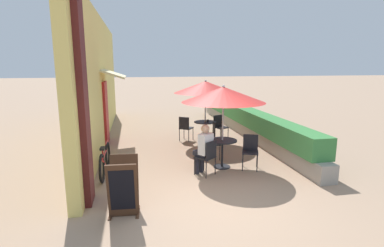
{
  "coord_description": "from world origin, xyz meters",
  "views": [
    {
      "loc": [
        -1.46,
        -5.16,
        2.65
      ],
      "look_at": [
        0.15,
        3.04,
        1.0
      ],
      "focal_mm": 28.0,
      "sensor_mm": 36.0,
      "label": 1
    }
  ],
  "objects_px": {
    "cafe_chair_mid_back": "(211,133)",
    "patio_table_mid": "(205,128)",
    "cafe_chair_near_back": "(208,155)",
    "cafe_chair_mid_left": "(220,125)",
    "cafe_chair_mid_right": "(185,127)",
    "coffee_cup_mid": "(208,121)",
    "menu_board": "(123,187)",
    "cafe_chair_near_left": "(250,149)",
    "patio_table_near": "(222,148)",
    "bicycle_leaning": "(105,160)",
    "seated_patron_near_back": "(204,147)",
    "patio_umbrella_mid": "(206,87)",
    "cafe_chair_near_right": "(209,142)",
    "patio_umbrella_near": "(223,95)"
  },
  "relations": [
    {
      "from": "patio_table_near",
      "to": "seated_patron_near_back",
      "type": "relative_size",
      "value": 0.6
    },
    {
      "from": "patio_umbrella_near",
      "to": "cafe_chair_mid_left",
      "type": "xyz_separation_m",
      "value": [
        0.78,
        2.9,
        -1.39
      ]
    },
    {
      "from": "patio_umbrella_near",
      "to": "bicycle_leaning",
      "type": "bearing_deg",
      "value": 178.85
    },
    {
      "from": "cafe_chair_near_right",
      "to": "cafe_chair_mid_left",
      "type": "height_order",
      "value": "same"
    },
    {
      "from": "patio_table_near",
      "to": "cafe_chair_mid_left",
      "type": "height_order",
      "value": "cafe_chair_mid_left"
    },
    {
      "from": "cafe_chair_near_back",
      "to": "cafe_chair_mid_left",
      "type": "height_order",
      "value": "same"
    },
    {
      "from": "cafe_chair_near_back",
      "to": "cafe_chair_mid_left",
      "type": "relative_size",
      "value": 1.0
    },
    {
      "from": "cafe_chair_mid_back",
      "to": "cafe_chair_near_left",
      "type": "bearing_deg",
      "value": -159.28
    },
    {
      "from": "cafe_chair_mid_right",
      "to": "coffee_cup_mid",
      "type": "height_order",
      "value": "cafe_chair_mid_right"
    },
    {
      "from": "cafe_chair_near_right",
      "to": "cafe_chair_near_left",
      "type": "bearing_deg",
      "value": 36.08
    },
    {
      "from": "cafe_chair_mid_left",
      "to": "seated_patron_near_back",
      "type": "bearing_deg",
      "value": 43.36
    },
    {
      "from": "patio_umbrella_near",
      "to": "bicycle_leaning",
      "type": "xyz_separation_m",
      "value": [
        -2.96,
        0.06,
        -1.56
      ]
    },
    {
      "from": "menu_board",
      "to": "patio_umbrella_near",
      "type": "bearing_deg",
      "value": 43.67
    },
    {
      "from": "patio_table_near",
      "to": "cafe_chair_near_right",
      "type": "bearing_deg",
      "value": 104.01
    },
    {
      "from": "seated_patron_near_back",
      "to": "patio_umbrella_mid",
      "type": "bearing_deg",
      "value": 37.9
    },
    {
      "from": "cafe_chair_near_left",
      "to": "cafe_chair_mid_right",
      "type": "relative_size",
      "value": 1.0
    },
    {
      "from": "patio_umbrella_near",
      "to": "patio_umbrella_mid",
      "type": "relative_size",
      "value": 1.0
    },
    {
      "from": "patio_table_near",
      "to": "bicycle_leaning",
      "type": "distance_m",
      "value": 2.96
    },
    {
      "from": "cafe_chair_near_back",
      "to": "cafe_chair_mid_left",
      "type": "distance_m",
      "value": 3.64
    },
    {
      "from": "patio_umbrella_near",
      "to": "cafe_chair_mid_left",
      "type": "relative_size",
      "value": 2.47
    },
    {
      "from": "seated_patron_near_back",
      "to": "patio_table_near",
      "type": "bearing_deg",
      "value": -2.82
    },
    {
      "from": "cafe_chair_near_right",
      "to": "cafe_chair_near_back",
      "type": "bearing_deg",
      "value": -23.92
    },
    {
      "from": "patio_umbrella_mid",
      "to": "cafe_chair_mid_back",
      "type": "xyz_separation_m",
      "value": [
        0.0,
        -0.72,
        -1.39
      ]
    },
    {
      "from": "cafe_chair_near_left",
      "to": "cafe_chair_mid_right",
      "type": "bearing_deg",
      "value": -47.25
    },
    {
      "from": "patio_table_mid",
      "to": "cafe_chair_mid_right",
      "type": "distance_m",
      "value": 0.72
    },
    {
      "from": "patio_table_near",
      "to": "cafe_chair_near_back",
      "type": "xyz_separation_m",
      "value": [
        -0.52,
        -0.5,
        -0.01
      ]
    },
    {
      "from": "cafe_chair_near_left",
      "to": "seated_patron_near_back",
      "type": "relative_size",
      "value": 0.7
    },
    {
      "from": "cafe_chair_mid_left",
      "to": "coffee_cup_mid",
      "type": "bearing_deg",
      "value": 16.11
    },
    {
      "from": "cafe_chair_near_left",
      "to": "menu_board",
      "type": "relative_size",
      "value": 0.85
    },
    {
      "from": "cafe_chair_near_back",
      "to": "coffee_cup_mid",
      "type": "relative_size",
      "value": 9.67
    },
    {
      "from": "patio_umbrella_mid",
      "to": "coffee_cup_mid",
      "type": "height_order",
      "value": "patio_umbrella_mid"
    },
    {
      "from": "cafe_chair_mid_right",
      "to": "menu_board",
      "type": "bearing_deg",
      "value": -76.04
    },
    {
      "from": "cafe_chair_mid_back",
      "to": "menu_board",
      "type": "distance_m",
      "value": 4.66
    },
    {
      "from": "patio_table_near",
      "to": "coffee_cup_mid",
      "type": "xyz_separation_m",
      "value": [
        0.22,
        2.42,
        0.25
      ]
    },
    {
      "from": "cafe_chair_near_back",
      "to": "patio_table_mid",
      "type": "relative_size",
      "value": 1.15
    },
    {
      "from": "patio_table_mid",
      "to": "cafe_chair_mid_left",
      "type": "distance_m",
      "value": 0.72
    },
    {
      "from": "menu_board",
      "to": "cafe_chair_near_left",
      "type": "bearing_deg",
      "value": 34.25
    },
    {
      "from": "patio_umbrella_mid",
      "to": "cafe_chair_mid_right",
      "type": "bearing_deg",
      "value": 150.28
    },
    {
      "from": "cafe_chair_near_right",
      "to": "cafe_chair_mid_right",
      "type": "bearing_deg",
      "value": 179.79
    },
    {
      "from": "cafe_chair_near_back",
      "to": "seated_patron_near_back",
      "type": "bearing_deg",
      "value": 90.0
    },
    {
      "from": "cafe_chair_near_left",
      "to": "cafe_chair_mid_right",
      "type": "distance_m",
      "value": 3.3
    },
    {
      "from": "cafe_chair_near_back",
      "to": "bicycle_leaning",
      "type": "distance_m",
      "value": 2.51
    },
    {
      "from": "cafe_chair_near_back",
      "to": "menu_board",
      "type": "relative_size",
      "value": 0.85
    },
    {
      "from": "patio_table_near",
      "to": "bicycle_leaning",
      "type": "height_order",
      "value": "bicycle_leaning"
    },
    {
      "from": "patio_table_mid",
      "to": "bicycle_leaning",
      "type": "relative_size",
      "value": 0.43
    },
    {
      "from": "cafe_chair_near_left",
      "to": "patio_table_mid",
      "type": "xyz_separation_m",
      "value": [
        -0.54,
        2.73,
        0.01
      ]
    },
    {
      "from": "cafe_chair_mid_right",
      "to": "patio_umbrella_mid",
      "type": "bearing_deg",
      "value": 6.08
    },
    {
      "from": "cafe_chair_mid_right",
      "to": "cafe_chair_mid_left",
      "type": "bearing_deg",
      "value": 36.08
    },
    {
      "from": "cafe_chair_mid_back",
      "to": "patio_table_mid",
      "type": "bearing_deg",
      "value": 6.08
    },
    {
      "from": "cafe_chair_near_right",
      "to": "seated_patron_near_back",
      "type": "height_order",
      "value": "seated_patron_near_back"
    }
  ]
}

